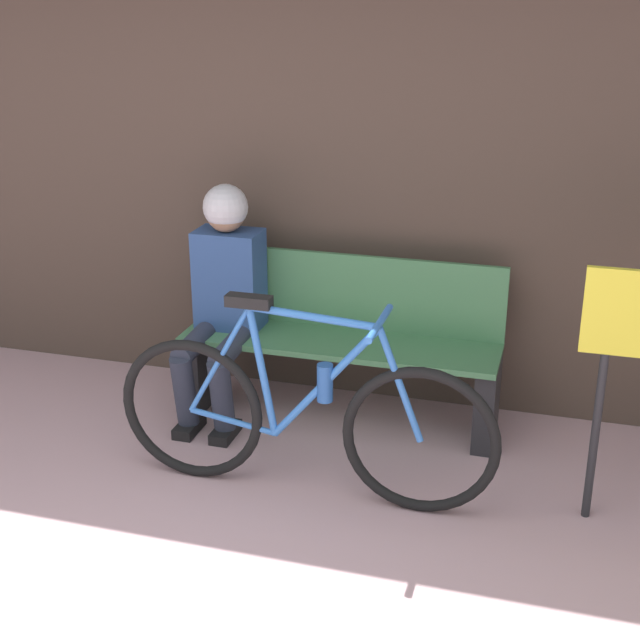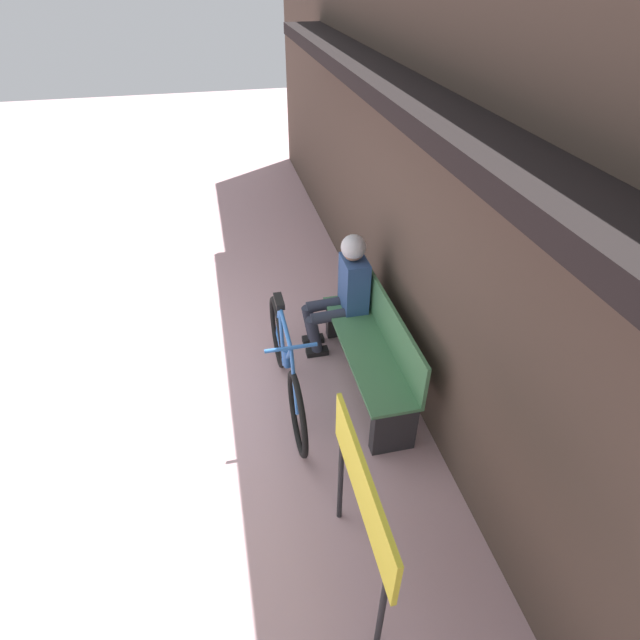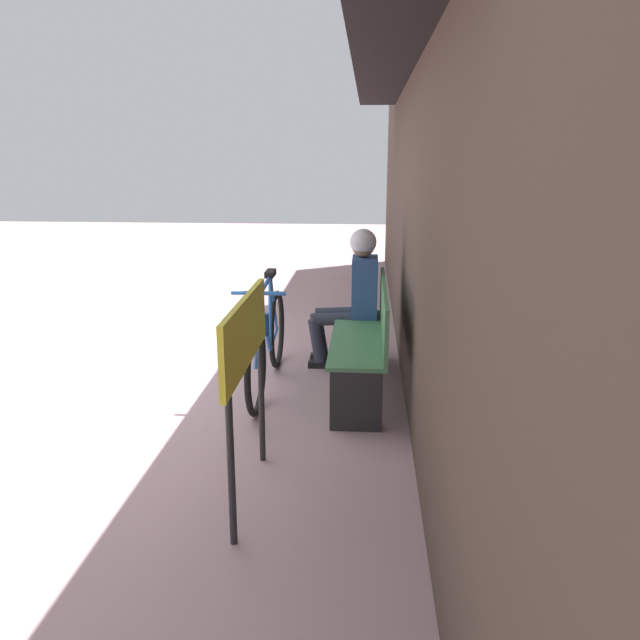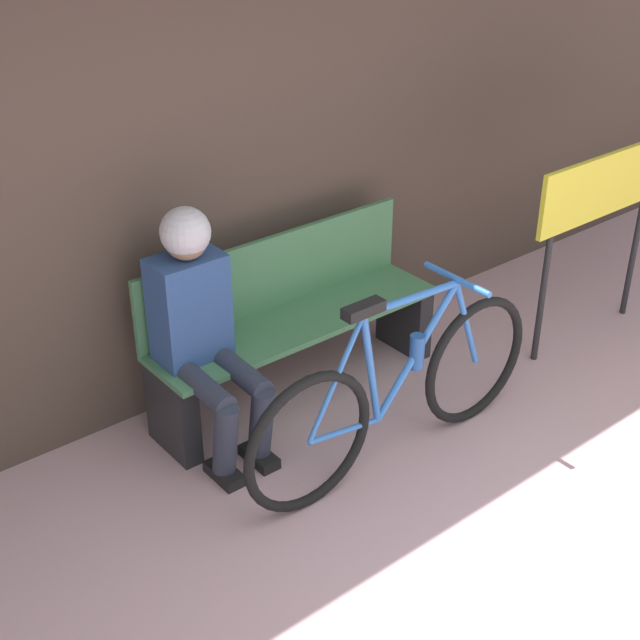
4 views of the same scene
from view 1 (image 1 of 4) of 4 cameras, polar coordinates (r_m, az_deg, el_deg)
storefront_wall at (r=4.70m, az=-0.42°, el=14.65°), size 12.00×0.56×3.20m
park_bench_near at (r=4.62m, az=1.40°, el=-1.68°), size 1.63×0.42×0.86m
bicycle at (r=3.94m, az=-1.16°, el=-6.29°), size 1.74×0.40×0.92m
person_seated at (r=4.60m, az=-6.22°, el=2.12°), size 0.34×0.60×1.22m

